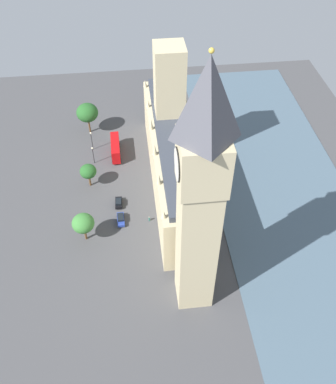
# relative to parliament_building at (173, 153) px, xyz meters

# --- Properties ---
(ground_plane) EXTENTS (131.08, 131.08, 0.00)m
(ground_plane) POSITION_rel_parliament_building_xyz_m (1.99, 1.68, -10.13)
(ground_plane) COLOR #424244
(river_thames) EXTENTS (37.79, 117.97, 0.25)m
(river_thames) POSITION_rel_parliament_building_xyz_m (-29.65, 1.68, -10.01)
(river_thames) COLOR #475B6B
(river_thames) RESTS_ON ground
(parliament_building) EXTENTS (11.96, 58.61, 36.52)m
(parliament_building) POSITION_rel_parliament_building_xyz_m (0.00, 0.00, 0.00)
(parliament_building) COLOR #CCBA8E
(parliament_building) RESTS_ON ground
(clock_tower) EXTENTS (8.36, 8.36, 58.93)m
(clock_tower) POSITION_rel_parliament_building_xyz_m (-0.00, 37.55, 20.38)
(clock_tower) COLOR #CCBA8E
(clock_tower) RESTS_ON ground
(double_decker_bus_by_river_gate) EXTENTS (2.75, 10.53, 4.75)m
(double_decker_bus_by_river_gate) POSITION_rel_parliament_building_xyz_m (15.93, -13.17, -7.50)
(double_decker_bus_by_river_gate) COLOR #B20C0F
(double_decker_bus_by_river_gate) RESTS_ON ground
(car_black_under_trees) EXTENTS (2.02, 4.09, 1.74)m
(car_black_under_trees) POSITION_rel_parliament_building_xyz_m (15.76, 8.18, -9.25)
(car_black_under_trees) COLOR black
(car_black_under_trees) RESTS_ON ground
(car_blue_kerbside) EXTENTS (2.03, 4.65, 1.74)m
(car_blue_kerbside) POSITION_rel_parliament_building_xyz_m (15.41, 14.17, -9.24)
(car_blue_kerbside) COLOR navy
(car_blue_kerbside) RESTS_ON ground
(pedestrian_near_tower) EXTENTS (0.44, 0.54, 1.50)m
(pedestrian_near_tower) POSITION_rel_parliament_building_xyz_m (7.98, 14.78, -9.46)
(pedestrian_near_tower) COLOR #336B60
(pedestrian_near_tower) RESTS_ON ground
(plane_tree_far_end) EXTENTS (6.81, 6.81, 10.32)m
(plane_tree_far_end) POSITION_rel_parliament_building_xyz_m (24.01, -25.65, -2.74)
(plane_tree_far_end) COLOR brown
(plane_tree_far_end) RESTS_ON ground
(plane_tree_corner) EXTENTS (4.60, 4.60, 7.26)m
(plane_tree_corner) POSITION_rel_parliament_building_xyz_m (23.55, -0.45, -4.88)
(plane_tree_corner) COLOR brown
(plane_tree_corner) RESTS_ON ground
(plane_tree_opposite_hall) EXTENTS (5.50, 5.50, 8.27)m
(plane_tree_opposite_hall) POSITION_rel_parliament_building_xyz_m (24.30, 18.97, -4.23)
(plane_tree_opposite_hall) COLOR brown
(plane_tree_opposite_hall) RESTS_ON ground
(street_lamp_trailing) EXTENTS (0.56, 0.56, 6.57)m
(street_lamp_trailing) POSITION_rel_parliament_building_xyz_m (22.98, -16.47, -5.57)
(street_lamp_trailing) COLOR black
(street_lamp_trailing) RESTS_ON ground
(street_lamp_leading) EXTENTS (0.56, 0.56, 5.97)m
(street_lamp_leading) POSITION_rel_parliament_building_xyz_m (22.50, -9.98, -5.94)
(street_lamp_leading) COLOR black
(street_lamp_leading) RESTS_ON ground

